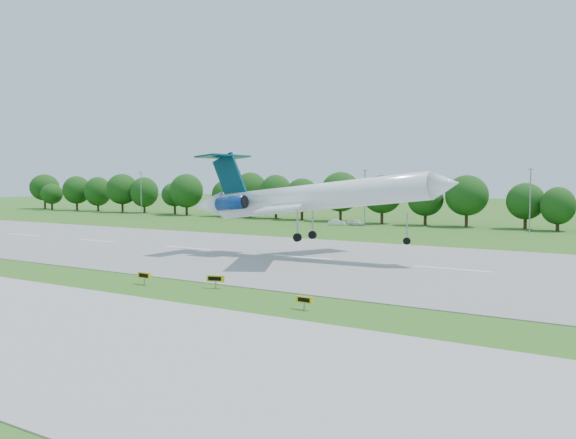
{
  "coord_description": "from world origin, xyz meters",
  "views": [
    {
      "loc": [
        44.43,
        -44.54,
        10.11
      ],
      "look_at": [
        2.54,
        18.0,
        5.42
      ],
      "focal_mm": 40.0,
      "sensor_mm": 36.0,
      "label": 1
    }
  ],
  "objects_px": {
    "taxi_sign_left": "(144,276)",
    "service_vehicle_b": "(356,223)",
    "airliner": "(306,197)",
    "service_vehicle_a": "(337,222)"
  },
  "relations": [
    {
      "from": "airliner",
      "to": "service_vehicle_b",
      "type": "distance_m",
      "value": 60.28
    },
    {
      "from": "taxi_sign_left",
      "to": "service_vehicle_a",
      "type": "xyz_separation_m",
      "value": [
        -24.45,
        80.92,
        -0.25
      ]
    },
    {
      "from": "service_vehicle_a",
      "to": "service_vehicle_b",
      "type": "bearing_deg",
      "value": -101.16
    },
    {
      "from": "airliner",
      "to": "service_vehicle_b",
      "type": "height_order",
      "value": "airliner"
    },
    {
      "from": "taxi_sign_left",
      "to": "service_vehicle_b",
      "type": "relative_size",
      "value": 0.45
    },
    {
      "from": "airliner",
      "to": "service_vehicle_a",
      "type": "height_order",
      "value": "airliner"
    },
    {
      "from": "taxi_sign_left",
      "to": "service_vehicle_a",
      "type": "height_order",
      "value": "service_vehicle_a"
    },
    {
      "from": "airliner",
      "to": "service_vehicle_a",
      "type": "relative_size",
      "value": 9.72
    },
    {
      "from": "airliner",
      "to": "service_vehicle_a",
      "type": "bearing_deg",
      "value": 110.66
    },
    {
      "from": "taxi_sign_left",
      "to": "service_vehicle_b",
      "type": "xyz_separation_m",
      "value": [
        -20.09,
        81.89,
        -0.23
      ]
    }
  ]
}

